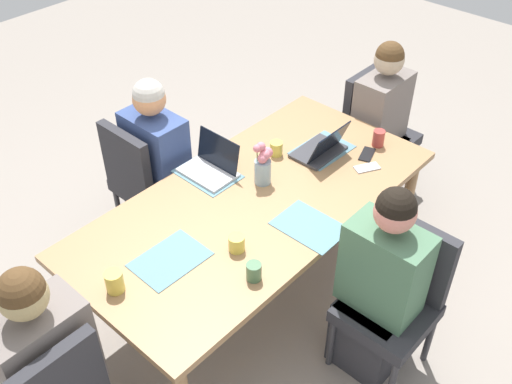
{
  "coord_description": "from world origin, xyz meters",
  "views": [
    {
      "loc": [
        -1.86,
        -1.68,
        2.82
      ],
      "look_at": [
        0.0,
        0.0,
        0.78
      ],
      "focal_mm": 41.24,
      "sensor_mm": 36.0,
      "label": 1
    }
  ],
  "objects_px": {
    "person_far_right_near": "(159,173)",
    "coffee_mug_far_left": "(237,243)",
    "chair_head_right_left_mid": "(374,126)",
    "coffee_mug_centre_right": "(254,271)",
    "person_head_right_left_mid": "(378,130)",
    "coffee_mug_near_right": "(114,282)",
    "coffee_mug_centre_left": "(379,138)",
    "phone_black": "(367,154)",
    "person_near_left_near": "(379,292)",
    "chair_far_right_near": "(144,178)",
    "laptop_far_right_near": "(211,166)",
    "dining_table": "(256,208)",
    "phone_silver": "(367,168)",
    "person_head_left_left_far": "(53,376)",
    "flower_vase": "(263,164)",
    "chair_near_left_near": "(396,294)",
    "coffee_mug_near_left": "(276,148)",
    "laptop_head_right_left_mid": "(322,149)"
  },
  "relations": [
    {
      "from": "person_far_right_near",
      "to": "coffee_mug_far_left",
      "type": "relative_size",
      "value": 13.91
    },
    {
      "from": "chair_head_right_left_mid",
      "to": "coffee_mug_centre_right",
      "type": "relative_size",
      "value": 9.77
    },
    {
      "from": "person_head_right_left_mid",
      "to": "coffee_mug_near_right",
      "type": "distance_m",
      "value": 2.27
    },
    {
      "from": "person_far_right_near",
      "to": "coffee_mug_centre_left",
      "type": "relative_size",
      "value": 11.27
    },
    {
      "from": "person_far_right_near",
      "to": "phone_black",
      "type": "relative_size",
      "value": 7.97
    },
    {
      "from": "person_head_right_left_mid",
      "to": "coffee_mug_far_left",
      "type": "distance_m",
      "value": 1.72
    },
    {
      "from": "person_near_left_near",
      "to": "coffee_mug_near_right",
      "type": "xyz_separation_m",
      "value": [
        -0.98,
        0.85,
        0.25
      ]
    },
    {
      "from": "chair_far_right_near",
      "to": "laptop_far_right_near",
      "type": "relative_size",
      "value": 2.81
    },
    {
      "from": "dining_table",
      "to": "phone_silver",
      "type": "distance_m",
      "value": 0.72
    },
    {
      "from": "laptop_far_right_near",
      "to": "coffee_mug_centre_left",
      "type": "relative_size",
      "value": 3.02
    },
    {
      "from": "person_head_left_left_far",
      "to": "flower_vase",
      "type": "xyz_separation_m",
      "value": [
        1.49,
        0.07,
        0.32
      ]
    },
    {
      "from": "dining_table",
      "to": "chair_head_right_left_mid",
      "type": "height_order",
      "value": "chair_head_right_left_mid"
    },
    {
      "from": "person_head_left_left_far",
      "to": "chair_far_right_near",
      "type": "distance_m",
      "value": 1.49
    },
    {
      "from": "coffee_mug_near_right",
      "to": "phone_silver",
      "type": "distance_m",
      "value": 1.62
    },
    {
      "from": "phone_black",
      "to": "chair_head_right_left_mid",
      "type": "bearing_deg",
      "value": 9.08
    },
    {
      "from": "person_head_left_left_far",
      "to": "flower_vase",
      "type": "relative_size",
      "value": 4.52
    },
    {
      "from": "dining_table",
      "to": "chair_near_left_near",
      "type": "distance_m",
      "value": 0.89
    },
    {
      "from": "coffee_mug_near_left",
      "to": "person_near_left_near",
      "type": "bearing_deg",
      "value": -109.4
    },
    {
      "from": "chair_near_left_near",
      "to": "person_head_left_left_far",
      "type": "relative_size",
      "value": 0.75
    },
    {
      "from": "laptop_head_right_left_mid",
      "to": "chair_near_left_near",
      "type": "bearing_deg",
      "value": -118.27
    },
    {
      "from": "chair_head_right_left_mid",
      "to": "laptop_head_right_left_mid",
      "type": "relative_size",
      "value": 2.81
    },
    {
      "from": "coffee_mug_centre_left",
      "to": "phone_black",
      "type": "relative_size",
      "value": 0.71
    },
    {
      "from": "coffee_mug_near_right",
      "to": "coffee_mug_far_left",
      "type": "relative_size",
      "value": 1.27
    },
    {
      "from": "dining_table",
      "to": "person_near_left_near",
      "type": "distance_m",
      "value": 0.82
    },
    {
      "from": "person_head_left_left_far",
      "to": "laptop_far_right_near",
      "type": "height_order",
      "value": "person_head_left_left_far"
    },
    {
      "from": "phone_black",
      "to": "coffee_mug_near_right",
      "type": "bearing_deg",
      "value": 152.59
    },
    {
      "from": "coffee_mug_near_left",
      "to": "coffee_mug_centre_left",
      "type": "bearing_deg",
      "value": -39.16
    },
    {
      "from": "coffee_mug_centre_left",
      "to": "person_head_right_left_mid",
      "type": "bearing_deg",
      "value": 29.31
    },
    {
      "from": "laptop_head_right_left_mid",
      "to": "coffee_mug_near_right",
      "type": "height_order",
      "value": "laptop_head_right_left_mid"
    },
    {
      "from": "coffee_mug_near_left",
      "to": "chair_near_left_near",
      "type": "bearing_deg",
      "value": -104.67
    },
    {
      "from": "person_head_left_left_far",
      "to": "person_far_right_near",
      "type": "height_order",
      "value": "same"
    },
    {
      "from": "phone_black",
      "to": "phone_silver",
      "type": "distance_m",
      "value": 0.14
    },
    {
      "from": "coffee_mug_centre_left",
      "to": "phone_black",
      "type": "height_order",
      "value": "coffee_mug_centre_left"
    },
    {
      "from": "person_near_left_near",
      "to": "laptop_far_right_near",
      "type": "bearing_deg",
      "value": 91.94
    },
    {
      "from": "person_near_left_near",
      "to": "phone_silver",
      "type": "height_order",
      "value": "person_near_left_near"
    },
    {
      "from": "laptop_far_right_near",
      "to": "phone_black",
      "type": "height_order",
      "value": "laptop_far_right_near"
    },
    {
      "from": "dining_table",
      "to": "coffee_mug_near_left",
      "type": "height_order",
      "value": "coffee_mug_near_left"
    },
    {
      "from": "chair_head_right_left_mid",
      "to": "coffee_mug_far_left",
      "type": "relative_size",
      "value": 10.48
    },
    {
      "from": "chair_near_left_near",
      "to": "phone_black",
      "type": "relative_size",
      "value": 6.0
    },
    {
      "from": "coffee_mug_near_right",
      "to": "chair_far_right_near",
      "type": "bearing_deg",
      "value": 45.35
    },
    {
      "from": "laptop_head_right_left_mid",
      "to": "coffee_mug_centre_left",
      "type": "xyz_separation_m",
      "value": [
        0.32,
        -0.2,
        0.01
      ]
    },
    {
      "from": "person_head_right_left_mid",
      "to": "chair_far_right_near",
      "type": "xyz_separation_m",
      "value": [
        -1.45,
        0.83,
        -0.03
      ]
    },
    {
      "from": "chair_near_left_near",
      "to": "laptop_head_right_left_mid",
      "type": "xyz_separation_m",
      "value": [
        0.46,
        0.86,
        0.27
      ]
    },
    {
      "from": "dining_table",
      "to": "flower_vase",
      "type": "distance_m",
      "value": 0.25
    },
    {
      "from": "dining_table",
      "to": "person_head_right_left_mid",
      "type": "bearing_deg",
      "value": 1.22
    },
    {
      "from": "chair_near_left_near",
      "to": "coffee_mug_near_left",
      "type": "height_order",
      "value": "chair_near_left_near"
    },
    {
      "from": "person_head_right_left_mid",
      "to": "coffee_mug_far_left",
      "type": "xyz_separation_m",
      "value": [
        -1.69,
        -0.22,
        0.24
      ]
    },
    {
      "from": "flower_vase",
      "to": "person_far_right_near",
      "type": "bearing_deg",
      "value": 104.62
    },
    {
      "from": "phone_black",
      "to": "coffee_mug_near_left",
      "type": "bearing_deg",
      "value": 112.89
    },
    {
      "from": "person_far_right_near",
      "to": "dining_table",
      "type": "bearing_deg",
      "value": -86.58
    }
  ]
}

